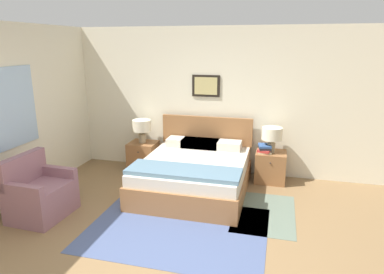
{
  "coord_description": "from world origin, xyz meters",
  "views": [
    {
      "loc": [
        1.27,
        -2.97,
        2.3
      ],
      "look_at": [
        0.07,
        1.65,
        1.0
      ],
      "focal_mm": 32.0,
      "sensor_mm": 36.0,
      "label": 1
    }
  ],
  "objects_px": {
    "armchair": "(40,195)",
    "nightstand_by_door": "(270,167)",
    "nightstand_near_window": "(143,156)",
    "table_lamp_by_door": "(272,135)",
    "bed": "(194,173)",
    "table_lamp_near_window": "(142,127)"
  },
  "relations": [
    {
      "from": "armchair",
      "to": "table_lamp_near_window",
      "type": "bearing_deg",
      "value": 164.38
    },
    {
      "from": "armchair",
      "to": "table_lamp_near_window",
      "type": "relative_size",
      "value": 1.99
    },
    {
      "from": "armchair",
      "to": "table_lamp_by_door",
      "type": "bearing_deg",
      "value": 126.69
    },
    {
      "from": "armchair",
      "to": "nightstand_near_window",
      "type": "relative_size",
      "value": 1.63
    },
    {
      "from": "nightstand_near_window",
      "to": "table_lamp_near_window",
      "type": "bearing_deg",
      "value": -164.6
    },
    {
      "from": "armchair",
      "to": "nightstand_near_window",
      "type": "bearing_deg",
      "value": 164.14
    },
    {
      "from": "armchair",
      "to": "table_lamp_near_window",
      "type": "distance_m",
      "value": 2.22
    },
    {
      "from": "armchair",
      "to": "table_lamp_near_window",
      "type": "height_order",
      "value": "table_lamp_near_window"
    },
    {
      "from": "nightstand_by_door",
      "to": "table_lamp_by_door",
      "type": "relative_size",
      "value": 1.22
    },
    {
      "from": "table_lamp_near_window",
      "to": "nightstand_by_door",
      "type": "bearing_deg",
      "value": 0.07
    },
    {
      "from": "nightstand_by_door",
      "to": "table_lamp_near_window",
      "type": "distance_m",
      "value": 2.41
    },
    {
      "from": "armchair",
      "to": "table_lamp_by_door",
      "type": "height_order",
      "value": "table_lamp_by_door"
    },
    {
      "from": "armchair",
      "to": "nightstand_by_door",
      "type": "relative_size",
      "value": 1.63
    },
    {
      "from": "table_lamp_by_door",
      "to": "bed",
      "type": "bearing_deg",
      "value": -149.05
    },
    {
      "from": "nightstand_near_window",
      "to": "nightstand_by_door",
      "type": "distance_m",
      "value": 2.33
    },
    {
      "from": "armchair",
      "to": "bed",
      "type": "bearing_deg",
      "value": 128.69
    },
    {
      "from": "bed",
      "to": "nightstand_near_window",
      "type": "height_order",
      "value": "bed"
    },
    {
      "from": "nightstand_near_window",
      "to": "table_lamp_by_door",
      "type": "relative_size",
      "value": 1.22
    },
    {
      "from": "bed",
      "to": "nightstand_near_window",
      "type": "bearing_deg",
      "value": 149.07
    },
    {
      "from": "bed",
      "to": "nightstand_near_window",
      "type": "distance_m",
      "value": 1.36
    },
    {
      "from": "nightstand_near_window",
      "to": "table_lamp_by_door",
      "type": "height_order",
      "value": "table_lamp_by_door"
    },
    {
      "from": "bed",
      "to": "table_lamp_by_door",
      "type": "xyz_separation_m",
      "value": [
        1.16,
        0.7,
        0.52
      ]
    }
  ]
}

